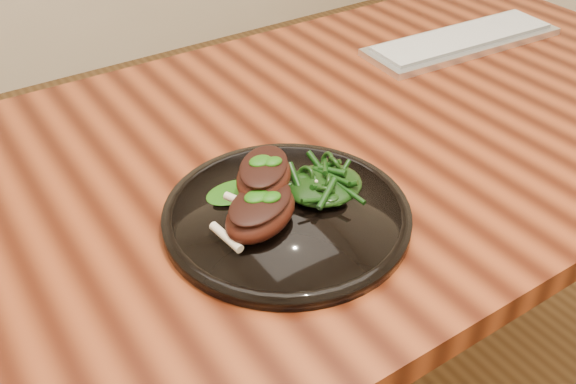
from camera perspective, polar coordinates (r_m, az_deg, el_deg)
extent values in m
cube|color=#391207|center=(1.00, 2.03, 3.58)|extent=(1.60, 0.80, 0.04)
cylinder|color=#33190B|center=(1.85, 14.60, 5.44)|extent=(0.06, 0.06, 0.71)
cylinder|color=black|center=(0.83, -0.11, -2.10)|extent=(0.32, 0.32, 0.02)
torus|color=black|center=(0.82, -0.11, -1.97)|extent=(0.32, 0.32, 0.02)
cylinder|color=black|center=(0.82, -0.11, -1.79)|extent=(0.21, 0.21, 0.00)
ellipsoid|color=#3C130B|center=(0.78, -2.44, -1.91)|extent=(0.13, 0.12, 0.04)
ellipsoid|color=black|center=(0.77, -2.47, -0.89)|extent=(0.12, 0.10, 0.01)
cylinder|color=beige|center=(0.76, -5.51, -4.02)|extent=(0.02, 0.06, 0.01)
ellipsoid|color=#104307|center=(0.77, -2.48, -0.50)|extent=(0.03, 0.02, 0.01)
ellipsoid|color=#3C130B|center=(0.81, -2.16, 1.36)|extent=(0.12, 0.12, 0.04)
ellipsoid|color=black|center=(0.80, -2.18, 2.32)|extent=(0.11, 0.11, 0.01)
cylinder|color=beige|center=(0.79, -4.04, -0.92)|extent=(0.03, 0.05, 0.01)
ellipsoid|color=#104307|center=(0.80, -2.19, 2.68)|extent=(0.03, 0.02, 0.01)
ellipsoid|color=#104307|center=(0.85, -4.90, -0.01)|extent=(0.08, 0.05, 0.00)
ellipsoid|color=black|center=(0.85, 3.21, 0.64)|extent=(0.11, 0.09, 0.02)
cube|color=silver|center=(1.35, 15.23, 12.77)|extent=(0.42, 0.15, 0.01)
cube|color=silver|center=(1.35, 15.30, 13.17)|extent=(0.39, 0.12, 0.01)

